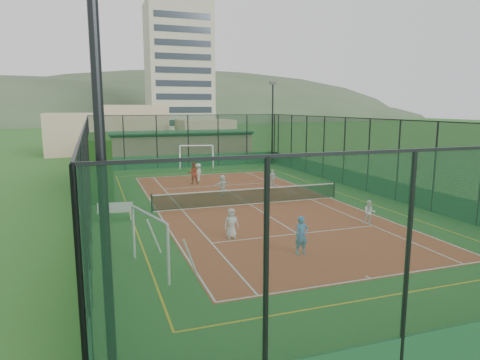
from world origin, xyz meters
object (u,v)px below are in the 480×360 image
at_px(white_bench, 115,211).
at_px(child_near_left, 231,223).
at_px(clubhouse, 179,146).
at_px(child_near_mid, 302,235).
at_px(coach, 193,173).
at_px(child_far_left, 198,172).
at_px(floodlight_ne, 272,123).
at_px(apartment_tower, 179,68).
at_px(child_far_right, 273,178).
at_px(child_far_back, 223,185).
at_px(child_near_right, 369,212).
at_px(futsal_goal_far, 196,156).
at_px(floodlight_sw, 104,215).
at_px(futsal_goal_near, 150,243).

relative_size(white_bench, child_near_left, 1.31).
xyz_separation_m(clubhouse, child_near_mid, (-1.10, -30.90, -0.79)).
bearing_deg(coach, child_far_left, -117.37).
bearing_deg(child_near_left, floodlight_ne, 64.86).
relative_size(floodlight_ne, apartment_tower, 0.28).
relative_size(child_near_mid, child_far_right, 1.22).
relative_size(child_near_left, child_far_back, 1.01).
bearing_deg(clubhouse, child_near_left, -96.27).
bearing_deg(child_far_back, coach, -107.50).
height_order(white_bench, child_far_back, child_far_back).
distance_m(child_near_left, child_far_back, 9.44).
bearing_deg(clubhouse, white_bench, -108.68).
bearing_deg(child_near_right, futsal_goal_far, 126.31).
relative_size(floodlight_ne, child_near_mid, 5.33).
relative_size(child_near_left, coach, 0.82).
distance_m(floodlight_sw, child_far_left, 26.78).
relative_size(floodlight_ne, child_far_back, 6.17).
xyz_separation_m(floodlight_sw, coach, (6.93, 24.35, -3.29)).
xyz_separation_m(clubhouse, white_bench, (-7.80, -23.07, -1.08)).
height_order(futsal_goal_far, child_far_right, futsal_goal_far).
height_order(clubhouse, child_far_back, clubhouse).
relative_size(floodlight_sw, coach, 5.00).
xyz_separation_m(child_far_left, coach, (-0.65, -1.10, 0.13)).
bearing_deg(futsal_goal_near, floodlight_sw, 153.10).
distance_m(floodlight_sw, white_bench, 15.97).
height_order(child_far_left, coach, coach).
bearing_deg(floodlight_ne, child_far_left, -141.14).
height_order(floodlight_sw, child_near_left, floodlight_sw).
xyz_separation_m(futsal_goal_near, child_near_left, (3.92, 2.66, -0.35)).
bearing_deg(child_far_back, futsal_goal_far, -125.04).
xyz_separation_m(clubhouse, futsal_goal_far, (0.68, -5.42, -0.53)).
bearing_deg(futsal_goal_far, child_far_back, -83.17).
distance_m(futsal_goal_far, coach, 9.13).
distance_m(clubhouse, apartment_tower, 62.64).
height_order(floodlight_sw, white_bench, floodlight_sw).
xyz_separation_m(floodlight_ne, child_near_right, (-4.51, -22.70, -3.50)).
relative_size(child_far_right, coach, 0.77).
height_order(child_near_left, child_near_right, child_near_left).
xyz_separation_m(child_near_mid, child_far_right, (4.67, 13.70, -0.14)).
bearing_deg(floodlight_ne, apartment_tower, 87.02).
relative_size(floodlight_sw, white_bench, 4.68).
relative_size(white_bench, child_near_mid, 1.14).
distance_m(clubhouse, child_far_left, 13.22).
bearing_deg(white_bench, child_near_left, -37.85).
xyz_separation_m(futsal_goal_far, child_near_mid, (-1.78, -25.47, -0.26)).
relative_size(floodlight_sw, floodlight_ne, 1.00).
height_order(floodlight_sw, child_far_back, floodlight_sw).
height_order(futsal_goal_near, futsal_goal_far, futsal_goal_far).
height_order(child_far_left, child_far_back, child_far_left).
bearing_deg(apartment_tower, white_bench, -103.41).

